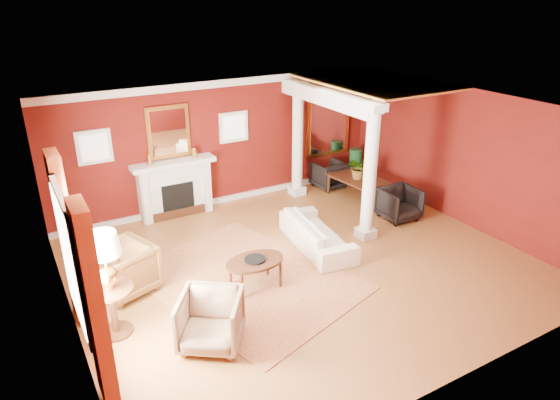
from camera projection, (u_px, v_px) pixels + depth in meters
ground at (304, 265)px, 9.31m from camera, size 8.00×8.00×0.00m
room_shell at (306, 162)px, 8.51m from camera, size 8.04×7.04×2.92m
fireplace at (175, 188)px, 11.10m from camera, size 1.85×0.42×1.29m
overmantel_mirror at (168, 132)px, 10.71m from camera, size 0.95×0.07×1.15m
flank_window_left at (94, 147)px, 10.05m from camera, size 0.70×0.07×0.70m
flank_window_right at (234, 127)px, 11.47m from camera, size 0.70×0.07×0.70m
left_window at (78, 267)px, 6.49m from camera, size 0.21×2.55×2.60m
column_front at (370, 172)px, 9.76m from camera, size 0.36×0.36×2.80m
column_back at (298, 139)px, 11.91m from camera, size 0.36×0.36×2.80m
header_beam at (326, 97)px, 10.56m from camera, size 0.30×3.20×0.32m
amber_ceiling at (373, 81)px, 10.87m from camera, size 2.30×3.40×0.04m
dining_mirror at (328, 123)px, 12.77m from camera, size 1.30×0.07×1.70m
chandelier at (372, 109)px, 11.18m from camera, size 0.60×0.62×0.75m
crown_trim at (222, 83)px, 10.95m from camera, size 8.00×0.08×0.16m
base_trim at (227, 199)px, 12.04m from camera, size 8.00×0.08×0.12m
rug at (246, 279)px, 8.83m from camera, size 3.80×4.43×0.02m
sofa at (317, 229)px, 9.80m from camera, size 0.87×2.11×0.80m
armchair_leopard at (122, 267)px, 8.30m from camera, size 1.12×1.16×0.95m
armchair_stripe at (210, 318)px, 7.09m from camera, size 1.16×1.15×0.88m
coffee_table at (255, 263)px, 8.44m from camera, size 1.04×1.04×0.52m
coffee_book at (254, 254)px, 8.39m from camera, size 0.16×0.07×0.22m
side_table at (106, 266)px, 7.04m from camera, size 0.67×0.67×1.67m
dining_table at (360, 183)px, 11.98m from camera, size 0.70×1.61×0.87m
dining_chair_near at (399, 202)px, 11.00m from camera, size 0.79×0.75×0.79m
dining_chair_far at (329, 173)px, 12.77m from camera, size 0.76×0.71×0.74m
green_urn at (355, 169)px, 13.16m from camera, size 0.37×0.37×0.90m
potted_plant at (359, 157)px, 11.73m from camera, size 0.66×0.69×0.43m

